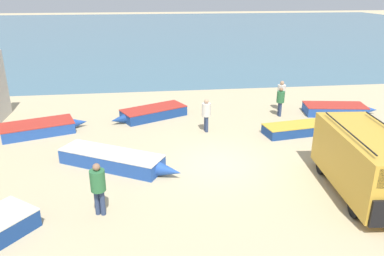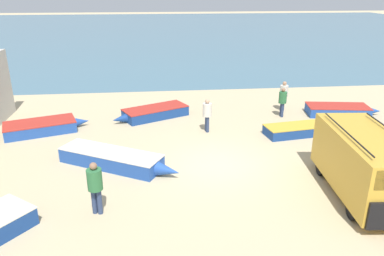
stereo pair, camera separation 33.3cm
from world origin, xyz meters
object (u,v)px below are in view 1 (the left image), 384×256
object	(u,v)px
parked_van	(366,161)
fishing_rowboat_3	(152,113)
fisherman_0	(206,112)
fishing_rowboat_2	(337,109)
fisherman_3	(280,99)
fisherman_2	(281,93)
fishing_rowboat_1	(298,129)
fisherman_1	(98,185)
fishing_rowboat_4	(116,160)
fishing_rowboat_5	(41,128)

from	to	relation	value
parked_van	fishing_rowboat_3	distance (m)	11.75
fisherman_0	fishing_rowboat_3	bearing A→B (deg)	125.87
fishing_rowboat_2	fishing_rowboat_3	distance (m)	10.71
fisherman_3	fisherman_2	bearing A→B (deg)	63.63
fishing_rowboat_3	fishing_rowboat_2	bearing A→B (deg)	150.67
fishing_rowboat_1	fisherman_1	xyz separation A→B (m)	(-9.18, -6.04, 0.84)
fishing_rowboat_4	fisherman_0	bearing A→B (deg)	68.84
fishing_rowboat_3	fisherman_1	distance (m)	9.64
fisherman_3	fishing_rowboat_2	bearing A→B (deg)	-5.15
fishing_rowboat_2	fishing_rowboat_3	bearing A→B (deg)	-174.56
fishing_rowboat_1	fishing_rowboat_5	xyz separation A→B (m)	(-12.89, 1.69, 0.03)
fishing_rowboat_5	fisherman_3	distance (m)	12.94
fishing_rowboat_2	fisherman_0	size ratio (longest dim) A/B	2.47
fisherman_1	fisherman_2	distance (m)	13.74
fishing_rowboat_3	fisherman_1	xyz separation A→B (m)	(-1.91, -9.42, 0.81)
fishing_rowboat_2	parked_van	bearing A→B (deg)	-103.03
fishing_rowboat_4	fishing_rowboat_5	size ratio (longest dim) A/B	1.20
parked_van	fisherman_1	distance (m)	9.15
fishing_rowboat_3	fisherman_3	xyz separation A→B (m)	(7.25, -0.62, 0.72)
fishing_rowboat_4	fishing_rowboat_5	bearing A→B (deg)	162.39
fisherman_0	fisherman_3	size ratio (longest dim) A/B	1.03
fishing_rowboat_4	fisherman_1	size ratio (longest dim) A/B	2.78
fishing_rowboat_1	fisherman_2	size ratio (longest dim) A/B	2.28
parked_van	fishing_rowboat_4	bearing A→B (deg)	-104.77
fishing_rowboat_1	fisherman_1	distance (m)	11.02
fishing_rowboat_1	fisherman_3	distance (m)	2.86
fishing_rowboat_1	fishing_rowboat_4	size ratio (longest dim) A/B	0.80
parked_van	fisherman_2	bearing A→B (deg)	-177.56
fishing_rowboat_1	fishing_rowboat_5	bearing A→B (deg)	163.90
fishing_rowboat_5	fisherman_1	size ratio (longest dim) A/B	2.33
fishing_rowboat_1	fishing_rowboat_5	world-z (taller)	fishing_rowboat_5
fisherman_1	fisherman_3	size ratio (longest dim) A/B	1.10
fishing_rowboat_2	fishing_rowboat_4	bearing A→B (deg)	-147.50
fishing_rowboat_3	fishing_rowboat_4	bearing A→B (deg)	49.13
fisherman_2	fisherman_3	size ratio (longest dim) A/B	1.07
fishing_rowboat_3	fisherman_1	bearing A→B (deg)	52.74
fishing_rowboat_2	fishing_rowboat_3	xyz separation A→B (m)	(-10.69, 0.66, 0.01)
fishing_rowboat_5	fisherman_0	bearing A→B (deg)	-24.44
fishing_rowboat_4	fishing_rowboat_2	bearing A→B (deg)	53.21
parked_van	fishing_rowboat_3	bearing A→B (deg)	-136.80
fisherman_0	fisherman_1	size ratio (longest dim) A/B	0.94
parked_van	fishing_rowboat_5	world-z (taller)	parked_van
fishing_rowboat_2	fishing_rowboat_4	distance (m)	13.43
fishing_rowboat_1	fisherman_2	bearing A→B (deg)	75.23
fishing_rowboat_1	fishing_rowboat_2	world-z (taller)	fishing_rowboat_2
parked_van	fisherman_3	size ratio (longest dim) A/B	3.03
fishing_rowboat_4	fisherman_0	distance (m)	5.62
parked_van	fishing_rowboat_5	bearing A→B (deg)	-115.29
parked_van	fisherman_2	world-z (taller)	parked_van
parked_van	fishing_rowboat_1	world-z (taller)	parked_van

